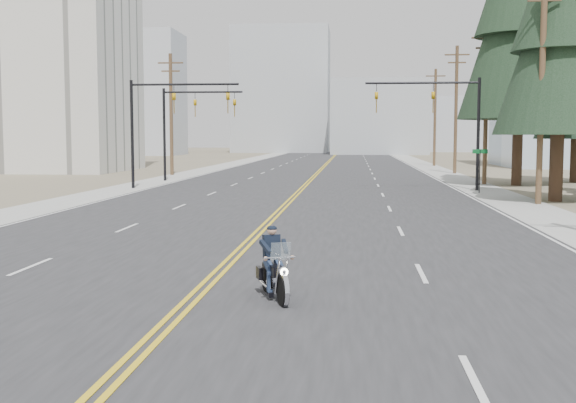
# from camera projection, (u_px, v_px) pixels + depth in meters

# --- Properties ---
(ground_plane) EXTENTS (400.00, 400.00, 0.00)m
(ground_plane) POSITION_uv_depth(u_px,v_px,m) (184.00, 308.00, 14.27)
(ground_plane) COLOR #776D56
(ground_plane) RESTS_ON ground
(road) EXTENTS (20.00, 200.00, 0.01)m
(road) POSITION_uv_depth(u_px,v_px,m) (325.00, 166.00, 83.69)
(road) COLOR #303033
(road) RESTS_ON ground
(sidewalk_left) EXTENTS (3.00, 200.00, 0.01)m
(sidewalk_left) POSITION_uv_depth(u_px,v_px,m) (227.00, 165.00, 84.73)
(sidewalk_left) COLOR #A5A5A0
(sidewalk_left) RESTS_ON ground
(sidewalk_right) EXTENTS (3.00, 200.00, 0.01)m
(sidewalk_right) POSITION_uv_depth(u_px,v_px,m) (425.00, 166.00, 82.65)
(sidewalk_right) COLOR #A5A5A0
(sidewalk_right) RESTS_ON ground
(traffic_mast_left) EXTENTS (7.10, 0.26, 7.00)m
(traffic_mast_left) POSITION_uv_depth(u_px,v_px,m) (162.00, 112.00, 46.37)
(traffic_mast_left) COLOR black
(traffic_mast_left) RESTS_ON ground
(traffic_mast_right) EXTENTS (7.10, 0.26, 7.00)m
(traffic_mast_right) POSITION_uv_depth(u_px,v_px,m) (446.00, 111.00, 44.75)
(traffic_mast_right) COLOR black
(traffic_mast_right) RESTS_ON ground
(traffic_mast_far) EXTENTS (6.10, 0.26, 7.00)m
(traffic_mast_far) POSITION_uv_depth(u_px,v_px,m) (186.00, 117.00, 54.34)
(traffic_mast_far) COLOR black
(traffic_mast_far) RESTS_ON ground
(street_sign) EXTENTS (0.90, 0.06, 2.62)m
(street_sign) POSITION_uv_depth(u_px,v_px,m) (480.00, 163.00, 42.88)
(street_sign) COLOR black
(street_sign) RESTS_ON ground
(utility_pole_b) EXTENTS (2.20, 0.30, 11.50)m
(utility_pole_b) POSITION_uv_depth(u_px,v_px,m) (542.00, 83.00, 35.41)
(utility_pole_b) COLOR brown
(utility_pole_b) RESTS_ON ground
(utility_pole_c) EXTENTS (2.20, 0.30, 11.00)m
(utility_pole_c) POSITION_uv_depth(u_px,v_px,m) (486.00, 103.00, 50.31)
(utility_pole_c) COLOR brown
(utility_pole_c) RESTS_ON ground
(utility_pole_d) EXTENTS (2.20, 0.30, 11.50)m
(utility_pole_d) POSITION_uv_depth(u_px,v_px,m) (456.00, 108.00, 65.16)
(utility_pole_d) COLOR brown
(utility_pole_d) RESTS_ON ground
(utility_pole_e) EXTENTS (2.20, 0.30, 11.00)m
(utility_pole_e) POSITION_uv_depth(u_px,v_px,m) (435.00, 116.00, 82.05)
(utility_pole_e) COLOR brown
(utility_pole_e) RESTS_ON ground
(utility_pole_left) EXTENTS (2.20, 0.30, 10.50)m
(utility_pole_left) POSITION_uv_depth(u_px,v_px,m) (171.00, 112.00, 62.51)
(utility_pole_left) COLOR brown
(utility_pole_left) RESTS_ON ground
(apartment_block) EXTENTS (18.00, 14.00, 30.00)m
(apartment_block) POSITION_uv_depth(u_px,v_px,m) (31.00, 16.00, 69.99)
(apartment_block) COLOR silver
(apartment_block) RESTS_ON ground
(haze_bldg_a) EXTENTS (14.00, 12.00, 22.00)m
(haze_bldg_a) POSITION_uv_depth(u_px,v_px,m) (142.00, 94.00, 130.49)
(haze_bldg_a) COLOR #B7BCC6
(haze_bldg_a) RESTS_ON ground
(haze_bldg_b) EXTENTS (18.00, 14.00, 14.00)m
(haze_bldg_b) POSITION_uv_depth(u_px,v_px,m) (379.00, 117.00, 136.89)
(haze_bldg_b) COLOR #ADB2B7
(haze_bldg_b) RESTS_ON ground
(haze_bldg_d) EXTENTS (20.00, 15.00, 26.00)m
(haze_bldg_d) POSITION_uv_depth(u_px,v_px,m) (282.00, 91.00, 153.03)
(haze_bldg_d) COLOR #ADB2B7
(haze_bldg_d) RESTS_ON ground
(haze_bldg_e) EXTENTS (14.00, 14.00, 12.00)m
(haze_bldg_e) POSITION_uv_depth(u_px,v_px,m) (452.00, 125.00, 160.24)
(haze_bldg_e) COLOR #B7BCC6
(haze_bldg_e) RESTS_ON ground
(haze_bldg_f) EXTENTS (12.00, 12.00, 16.00)m
(haze_bldg_f) POSITION_uv_depth(u_px,v_px,m) (92.00, 114.00, 147.00)
(haze_bldg_f) COLOR #ADB2B7
(haze_bldg_f) RESTS_ON ground
(motorcyclist) EXTENTS (1.45, 2.12, 1.52)m
(motorcyclist) POSITION_uv_depth(u_px,v_px,m) (275.00, 263.00, 15.00)
(motorcyclist) COLOR black
(motorcyclist) RESTS_ON ground
(conifer_near) EXTENTS (6.57, 6.57, 17.39)m
(conifer_near) POSITION_uv_depth(u_px,v_px,m) (562.00, 7.00, 36.79)
(conifer_near) COLOR #382619
(conifer_near) RESTS_ON ground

